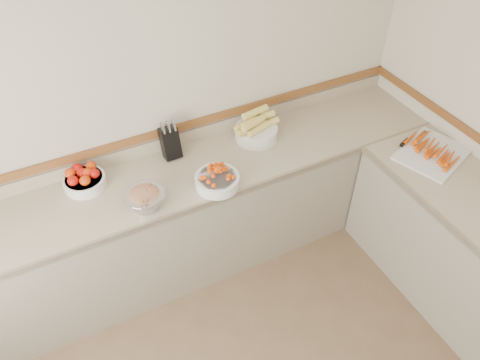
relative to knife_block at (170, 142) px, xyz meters
name	(u,v)px	position (x,y,z in m)	size (l,w,h in m)	color
back_wall	(148,104)	(-0.09, 0.10, 0.28)	(4.00, 4.00, 0.00)	beige
counter_back	(178,222)	(-0.09, -0.22, -0.56)	(4.00, 0.65, 1.08)	tan
knife_block	(170,142)	(0.00, 0.00, 0.00)	(0.12, 0.15, 0.29)	black
tomato_bowl	(84,179)	(-0.62, -0.04, -0.06)	(0.28, 0.28, 0.14)	white
cherry_tomato_bowl	(217,179)	(0.16, -0.43, -0.07)	(0.30, 0.30, 0.16)	white
corn_bowl	(256,129)	(0.63, -0.09, -0.04)	(0.35, 0.32, 0.23)	white
rhubarb_bowl	(145,199)	(-0.33, -0.41, -0.04)	(0.26, 0.26, 0.14)	#B2B2BA
cutting_board	(432,151)	(1.66, -0.83, -0.10)	(0.60, 0.54, 0.07)	silver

